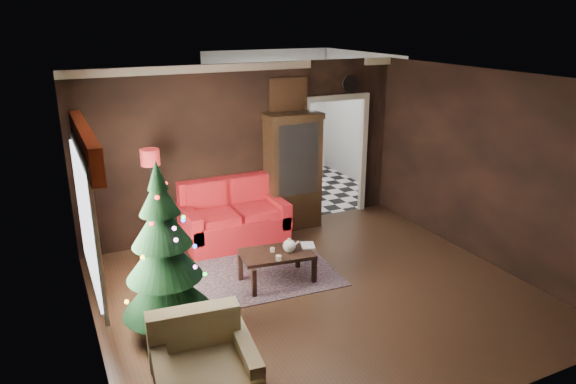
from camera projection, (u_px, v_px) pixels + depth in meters
name	position (u px, v px, depth m)	size (l,w,h in m)	color
floor	(317.00, 294.00, 6.96)	(5.50, 5.50, 0.00)	black
ceiling	(322.00, 79.00, 6.07)	(5.50, 5.50, 0.00)	white
wall_back	(246.00, 150.00, 8.65)	(5.50, 5.50, 0.00)	black
wall_front	(465.00, 280.00, 4.38)	(5.50, 5.50, 0.00)	black
wall_left	(85.00, 231.00, 5.38)	(5.50, 5.50, 0.00)	black
wall_right	(485.00, 167.00, 7.64)	(5.50, 5.50, 0.00)	black
doorway	(334.00, 159.00, 9.46)	(1.10, 0.10, 2.10)	beige
left_window	(86.00, 220.00, 5.55)	(0.05, 1.60, 1.40)	white
valance	(85.00, 143.00, 5.32)	(0.12, 2.10, 0.35)	maroon
kitchen_floor	(297.00, 190.00, 11.07)	(3.00, 3.00, 0.00)	white
kitchen_window	(268.00, 100.00, 11.77)	(0.70, 0.06, 0.70)	white
rug	(261.00, 275.00, 7.45)	(2.08, 1.51, 0.01)	#62425A
loveseat	(234.00, 213.00, 8.39)	(1.70, 0.90, 1.00)	maroon
curio_cabinet	(293.00, 174.00, 8.90)	(0.90, 0.45, 1.90)	black
floor_lamp	(154.00, 207.00, 7.69)	(0.30, 0.30, 1.75)	black
christmas_tree	(163.00, 251.00, 5.76)	(1.01, 1.01, 1.92)	black
armchair	(206.00, 372.00, 4.72)	(0.91, 0.91, 0.93)	tan
coffee_table	(277.00, 267.00, 7.20)	(0.97, 0.58, 0.43)	black
teapot	(289.00, 246.00, 7.11)	(0.20, 0.20, 0.19)	white
cup_a	(272.00, 250.00, 7.14)	(0.06, 0.06, 0.06)	white
cup_b	(279.00, 258.00, 6.89)	(0.08, 0.08, 0.06)	white
book	(301.00, 238.00, 7.27)	(0.18, 0.02, 0.25)	tan
wall_clock	(350.00, 84.00, 9.09)	(0.32, 0.32, 0.06)	white
painting	(288.00, 95.00, 8.65)	(0.62, 0.05, 0.52)	#B37F49
kitchen_counter	(273.00, 157.00, 11.96)	(1.80, 0.60, 0.90)	silver
kitchen_table	(290.00, 179.00, 10.57)	(0.70, 0.70, 0.75)	brown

